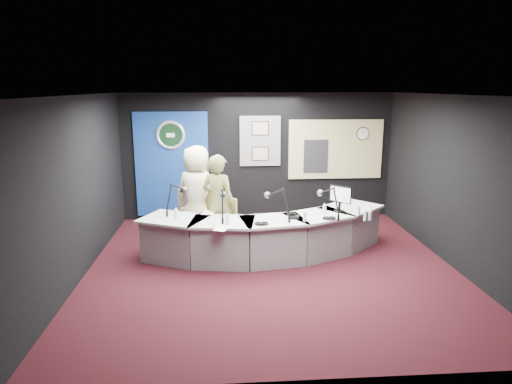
{
  "coord_description": "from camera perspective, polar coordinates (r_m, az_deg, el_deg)",
  "views": [
    {
      "loc": [
        -0.77,
        -7.05,
        2.93
      ],
      "look_at": [
        -0.2,
        0.8,
        1.1
      ],
      "focal_mm": 32.0,
      "sensor_mm": 36.0,
      "label": 1
    }
  ],
  "objects": [
    {
      "name": "draped_jacket",
      "position": [
        9.08,
        -8.36,
        -1.8
      ],
      "size": [
        0.46,
        0.38,
        0.7
      ],
      "primitive_type": "cube",
      "rotation": [
        0.0,
        0.0,
        -0.65
      ],
      "color": "slate",
      "rests_on": "armchair_left"
    },
    {
      "name": "computer_monitor",
      "position": [
        8.19,
        10.46,
        -0.27
      ],
      "size": [
        0.32,
        0.34,
        0.3
      ],
      "primitive_type": "cube",
      "rotation": [
        0.0,
        0.0,
        -0.81
      ],
      "color": "black",
      "rests_on": "broadcast_desk"
    },
    {
      "name": "seal_center",
      "position": [
        10.11,
        -10.63,
        7.01
      ],
      "size": [
        0.48,
        0.01,
        0.48
      ],
      "primitive_type": "cylinder",
      "rotation": [
        1.57,
        0.0,
        0.0
      ],
      "color": "black",
      "rests_on": "backdrop_panel"
    },
    {
      "name": "equipment_rack",
      "position": [
        10.32,
        7.49,
        4.44
      ],
      "size": [
        0.55,
        0.02,
        0.75
      ],
      "primitive_type": "cube",
      "color": "black",
      "rests_on": "booth_window_frame"
    },
    {
      "name": "pinboard",
      "position": [
        10.13,
        0.52,
        6.39
      ],
      "size": [
        0.9,
        0.04,
        1.1
      ],
      "primitive_type": "cube",
      "color": "slate",
      "rests_on": "wall_back"
    },
    {
      "name": "desk_phone",
      "position": [
        7.74,
        4.74,
        -3.13
      ],
      "size": [
        0.21,
        0.18,
        0.05
      ],
      "primitive_type": "cube",
      "rotation": [
        0.0,
        0.0,
        -0.21
      ],
      "color": "black",
      "rests_on": "broadcast_desk"
    },
    {
      "name": "boom_mic_d",
      "position": [
        7.88,
        9.15,
        -0.88
      ],
      "size": [
        0.31,
        0.71,
        0.6
      ],
      "primitive_type": null,
      "color": "black",
      "rests_on": "broadcast_desk"
    },
    {
      "name": "person_man",
      "position": [
        8.8,
        -7.4,
        -0.2
      ],
      "size": [
        1.08,
        0.95,
        1.85
      ],
      "primitive_type": "imported",
      "rotation": [
        0.0,
        0.0,
        2.64
      ],
      "color": "beige",
      "rests_on": "ground"
    },
    {
      "name": "booth_glow",
      "position": [
        10.42,
        9.92,
        5.27
      ],
      "size": [
        2.0,
        0.02,
        1.2
      ],
      "primitive_type": "cube",
      "color": "#FFC6A1",
      "rests_on": "booth_window_frame"
    },
    {
      "name": "armchair_right",
      "position": [
        8.3,
        -4.69,
        -3.75
      ],
      "size": [
        0.85,
        0.85,
        1.06
      ],
      "primitive_type": null,
      "rotation": [
        0.0,
        0.0,
        -0.83
      ],
      "color": "#A2864A",
      "rests_on": "ground"
    },
    {
      "name": "person_woman",
      "position": [
        8.21,
        -4.74,
        -1.4
      ],
      "size": [
        0.77,
        0.69,
        1.77
      ],
      "primitive_type": "imported",
      "rotation": [
        0.0,
        0.0,
        2.61
      ],
      "color": "olive",
      "rests_on": "ground"
    },
    {
      "name": "booth_window_frame",
      "position": [
        10.43,
        9.91,
        5.28
      ],
      "size": [
        2.12,
        0.06,
        1.32
      ],
      "primitive_type": "cube",
      "color": "tan",
      "rests_on": "wall_back"
    },
    {
      "name": "wall_right",
      "position": [
        8.14,
        23.52,
        1.16
      ],
      "size": [
        0.02,
        6.0,
        2.8
      ],
      "primitive_type": "cube",
      "color": "black",
      "rests_on": "ground"
    },
    {
      "name": "paper_stack",
      "position": [
        8.11,
        -5.95,
        -2.56
      ],
      "size": [
        0.23,
        0.31,
        0.0
      ],
      "primitive_type": "cube",
      "rotation": [
        0.0,
        0.0,
        -0.11
      ],
      "color": "white",
      "rests_on": "broadcast_desk"
    },
    {
      "name": "headphones_far",
      "position": [
        7.38,
        0.7,
        -3.95
      ],
      "size": [
        0.21,
        0.21,
        0.04
      ],
      "primitive_type": "torus",
      "color": "black",
      "rests_on": "broadcast_desk"
    },
    {
      "name": "ceiling",
      "position": [
        7.1,
        2.13,
        12.03
      ],
      "size": [
        6.0,
        6.0,
        0.02
      ],
      "primitive_type": "cube",
      "color": "silver",
      "rests_on": "ground"
    },
    {
      "name": "armchair_left",
      "position": [
        8.93,
        -7.31,
        -3.3
      ],
      "size": [
        0.68,
        0.68,
        0.86
      ],
      "primitive_type": null,
      "rotation": [
        0.0,
        0.0,
        -0.65
      ],
      "color": "#A2864A",
      "rests_on": "ground"
    },
    {
      "name": "broadcast_desk",
      "position": [
        8.05,
        1.2,
        -5.42
      ],
      "size": [
        4.5,
        1.9,
        0.75
      ],
      "primitive_type": null,
      "color": "#B0B3B5",
      "rests_on": "ground"
    },
    {
      "name": "agency_seal",
      "position": [
        10.1,
        -10.64,
        7.0
      ],
      "size": [
        0.63,
        0.07,
        0.63
      ],
      "primitive_type": "torus",
      "rotation": [
        1.57,
        0.0,
        0.0
      ],
      "color": "silver",
      "rests_on": "backdrop_panel"
    },
    {
      "name": "wall_back",
      "position": [
        10.2,
        0.22,
        4.45
      ],
      "size": [
        6.0,
        0.02,
        2.8
      ],
      "primitive_type": "cube",
      "color": "black",
      "rests_on": "ground"
    },
    {
      "name": "ground",
      "position": [
        7.68,
        1.95,
        -9.36
      ],
      "size": [
        6.0,
        6.0,
        0.0
      ],
      "primitive_type": "plane",
      "color": "black",
      "rests_on": "ground"
    },
    {
      "name": "framed_photo_upper",
      "position": [
        10.07,
        0.54,
        7.95
      ],
      "size": [
        0.34,
        0.02,
        0.27
      ],
      "primitive_type": "cube",
      "color": "gray",
      "rests_on": "pinboard"
    },
    {
      "name": "water_bottles",
      "position": [
        7.68,
        2.06,
        -2.72
      ],
      "size": [
        3.3,
        0.58,
        0.18
      ],
      "primitive_type": null,
      "color": "silver",
      "rests_on": "broadcast_desk"
    },
    {
      "name": "headphones_near",
      "position": [
        7.78,
        9.13,
        -3.23
      ],
      "size": [
        0.2,
        0.2,
        0.03
      ],
      "primitive_type": "torus",
      "color": "black",
      "rests_on": "broadcast_desk"
    },
    {
      "name": "wall_front",
      "position": [
        4.4,
        6.26,
        -7.32
      ],
      "size": [
        6.0,
        0.02,
        2.8
      ],
      "primitive_type": "cube",
      "color": "black",
      "rests_on": "ground"
    },
    {
      "name": "notepad",
      "position": [
        7.19,
        -4.35,
        -4.58
      ],
      "size": [
        0.27,
        0.32,
        0.0
      ],
      "primitive_type": "cube",
      "rotation": [
        0.0,
        0.0,
        -0.37
      ],
      "color": "white",
      "rests_on": "broadcast_desk"
    },
    {
      "name": "wall_clock",
      "position": [
        10.52,
        13.22,
        7.12
      ],
      "size": [
        0.28,
        0.01,
        0.28
      ],
      "primitive_type": "cylinder",
      "rotation": [
        1.57,
        0.0,
        0.0
      ],
      "color": "white",
      "rests_on": "booth_window_frame"
    },
    {
      "name": "boom_mic_c",
      "position": [
        7.66,
        2.78,
        -1.14
      ],
      "size": [
        0.43,
        0.66,
        0.6
      ],
      "primitive_type": null,
      "color": "black",
      "rests_on": "broadcast_desk"
    },
    {
      "name": "framed_photo_lower",
      "position": [
        10.13,
        0.53,
        4.79
      ],
      "size": [
        0.34,
        0.02,
        0.27
      ],
      "primitive_type": "cube",
      "color": "gray",
      "rests_on": "pinboard"
    },
    {
      "name": "boom_mic_a",
      "position": [
        8.16,
        -9.98,
        -0.44
      ],
      "size": [
        0.39,
        0.68,
        0.6
      ],
      "primitive_type": null,
      "color": "black",
      "rests_on": "broadcast_desk"
    },
    {
      "name": "wall_left",
      "position": [
        7.55,
        -21.22,
        0.5
      ],
      "size": [
        0.02,
        6.0,
        2.8
      ],
      "primitive_type": "cube",
      "color": "black",
      "rests_on": "ground"
    },
    {
      "name": "backdrop_panel",
      "position": [
        10.23,
        -10.46,
        3.4
      ],
      "size": [
        1.6,
        0.05,
        2.3
      ],
      "primitive_type": "cube",
      "color": "navy",
      "rests_on": "wall_back"
    },
    {
      "name": "boom_mic_b",
      "position": [
        7.67,
        -4.18,
        -1.15
      ],
      "size": [
        0.16,
        0.74,
        0.6
      ],
      "primitive_type": null,
      "color": "black",
      "rests_on": "broadcast_desk"
    }
  ]
}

